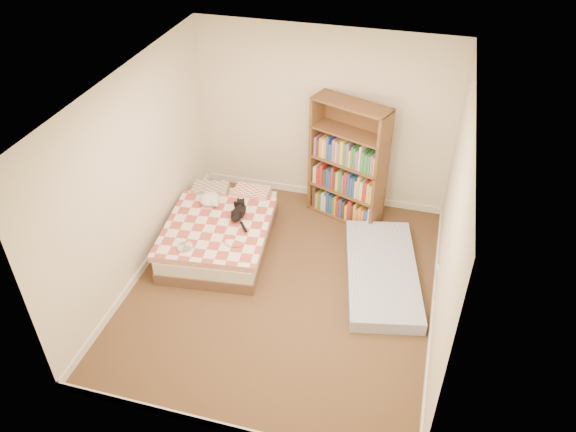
% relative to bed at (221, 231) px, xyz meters
% --- Properties ---
extents(room, '(3.51, 4.01, 2.51)m').
position_rel_bed_xyz_m(room, '(1.00, -0.56, 0.99)').
color(room, '#4F2E22').
rests_on(room, ground).
extents(bed, '(1.43, 1.87, 0.47)m').
position_rel_bed_xyz_m(bed, '(0.00, 0.00, 0.00)').
color(bed, brown).
rests_on(bed, room).
extents(bookshelf, '(1.14, 0.70, 1.71)m').
position_rel_bed_xyz_m(bookshelf, '(1.43, 1.08, 0.39)').
color(bookshelf, brown).
rests_on(bookshelf, room).
extents(floor_mattress, '(1.18, 1.96, 0.16)m').
position_rel_bed_xyz_m(floor_mattress, '(2.11, -0.11, -0.13)').
color(floor_mattress, '#7682C5').
rests_on(floor_mattress, room).
extents(black_cat, '(0.25, 0.62, 0.14)m').
position_rel_bed_xyz_m(black_cat, '(0.22, 0.12, 0.27)').
color(black_cat, black).
rests_on(black_cat, bed).
extents(white_dog, '(0.30, 0.32, 0.14)m').
position_rel_bed_xyz_m(white_dog, '(-0.23, 0.26, 0.28)').
color(white_dog, white).
rests_on(white_dog, bed).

